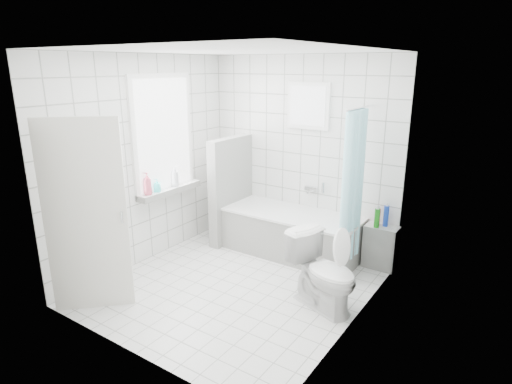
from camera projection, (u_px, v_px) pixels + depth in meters
The scene contains 19 objects.
ground at pixel (237, 285), 4.98m from camera, with size 3.00×3.00×0.00m, color white.
ceiling at pixel (233, 50), 4.24m from camera, with size 3.00×3.00×0.00m, color white.
wall_back at pixel (301, 154), 5.81m from camera, with size 2.80×0.02×2.60m, color white.
wall_front at pixel (123, 216), 3.42m from camera, with size 2.80×0.02×2.60m, color white.
wall_left at pixel (146, 161), 5.36m from camera, with size 0.02×3.00×2.60m, color white.
wall_right at pixel (359, 199), 3.86m from camera, with size 0.02×3.00×2.60m, color white.
window_left at pixel (164, 135), 5.49m from camera, with size 0.01×0.90×1.40m, color white.
window_back at pixel (308, 106), 5.53m from camera, with size 0.50×0.01×0.50m, color white.
window_sill at pixel (170, 190), 5.68m from camera, with size 0.18×1.02×0.08m, color white.
door at pixel (86, 218), 4.26m from camera, with size 0.04×0.80×2.00m, color silver.
bathtub at pixel (292, 233), 5.74m from camera, with size 1.83×0.77×0.58m.
partition_wall at pixel (231, 190), 6.10m from camera, with size 0.15×0.85×1.50m, color white.
tiled_ledge at pixel (381, 247), 5.35m from camera, with size 0.40×0.24×0.55m, color white.
toilet at pixel (324, 272), 4.43m from camera, with size 0.45×0.79×0.80m, color white.
curtain_rod at pixel (361, 108), 4.78m from camera, with size 0.02×0.02×0.80m, color silver.
shower_curtain at pixel (351, 188), 4.93m from camera, with size 0.14×0.48×1.78m, color #54E2F8, non-canonical shape.
tub_faucet at pixel (311, 189), 5.80m from camera, with size 0.18×0.06×0.06m, color silver.
sill_bottles at pixel (160, 181), 5.49m from camera, with size 0.16×0.62×0.29m.
ledge_bottles at pixel (380, 217), 5.24m from camera, with size 0.16×0.17×0.26m.
Camera 1 is at (2.68, -3.58, 2.46)m, focal length 30.00 mm.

